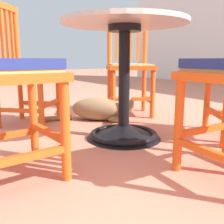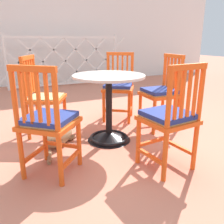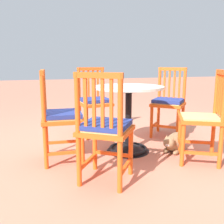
# 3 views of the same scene
# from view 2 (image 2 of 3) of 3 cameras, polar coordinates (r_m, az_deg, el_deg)

# --- Properties ---
(ground_plane) EXTENTS (24.00, 24.00, 0.00)m
(ground_plane) POSITION_cam_2_polar(r_m,az_deg,el_deg) (2.71, 1.78, -6.49)
(ground_plane) COLOR #C6755B
(building_wall_backdrop) EXTENTS (10.00, 0.20, 2.80)m
(building_wall_backdrop) POSITION_cam_2_polar(r_m,az_deg,el_deg) (6.34, -15.72, 19.38)
(building_wall_backdrop) COLOR white
(building_wall_backdrop) RESTS_ON ground_plane
(lattice_fence_panel) EXTENTS (3.15, 0.06, 1.19)m
(lattice_fence_panel) POSITION_cam_2_polar(r_m,az_deg,el_deg) (5.83, -11.11, 11.98)
(lattice_fence_panel) COLOR white
(lattice_fence_panel) RESTS_ON ground_plane
(cafe_table) EXTENTS (0.76, 0.76, 0.73)m
(cafe_table) POSITION_cam_2_polar(r_m,az_deg,el_deg) (2.59, -0.74, -0.88)
(cafe_table) COLOR black
(cafe_table) RESTS_ON ground_plane
(orange_chair_facing_out) EXTENTS (0.44, 0.44, 0.91)m
(orange_chair_facing_out) POSITION_cam_2_polar(r_m,az_deg,el_deg) (2.03, 13.65, -1.64)
(orange_chair_facing_out) COLOR #EA5619
(orange_chair_facing_out) RESTS_ON ground_plane
(orange_chair_by_planter) EXTENTS (0.42, 0.42, 0.91)m
(orange_chair_by_planter) POSITION_cam_2_polar(r_m,az_deg,el_deg) (2.98, 11.72, 4.42)
(orange_chair_by_planter) COLOR #EA5619
(orange_chair_by_planter) RESTS_ON ground_plane
(orange_chair_tucked_in) EXTENTS (0.56, 0.56, 0.91)m
(orange_chair_tucked_in) POSITION_cam_2_polar(r_m,az_deg,el_deg) (3.28, 1.56, 5.92)
(orange_chair_tucked_in) COLOR #EA5619
(orange_chair_tucked_in) RESTS_ON ground_plane
(orange_chair_at_corner) EXTENTS (0.54, 0.54, 0.91)m
(orange_chair_at_corner) POSITION_cam_2_polar(r_m,az_deg,el_deg) (2.83, -16.16, 3.16)
(orange_chair_at_corner) COLOR #EA5619
(orange_chair_at_corner) RESTS_ON ground_plane
(orange_chair_near_fence) EXTENTS (0.56, 0.56, 0.91)m
(orange_chair_near_fence) POSITION_cam_2_polar(r_m,az_deg,el_deg) (1.95, -15.08, -2.51)
(orange_chair_near_fence) COLOR #EA5619
(orange_chair_near_fence) RESTS_ON ground_plane
(tabby_cat) EXTENTS (0.48, 0.63, 0.23)m
(tabby_cat) POSITION_cam_2_polar(r_m,az_deg,el_deg) (2.62, -12.23, -5.47)
(tabby_cat) COLOR #8E704C
(tabby_cat) RESTS_ON ground_plane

